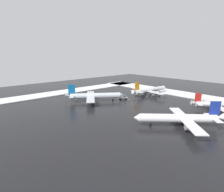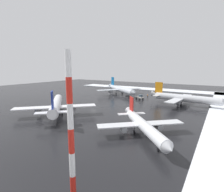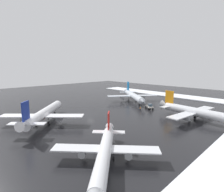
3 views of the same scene
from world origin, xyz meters
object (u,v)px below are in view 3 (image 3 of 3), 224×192
airplane_parked_portside (105,152)px  pushback_tug (150,106)px  airplane_parked_starboard (133,96)px  airplane_foreground_jet (198,112)px  airplane_distant_tail (44,113)px  ground_crew_by_nose_gear (140,108)px  ground_crew_mid_apron (161,105)px

airplane_parked_portside → pushback_tug: bearing=161.3°
airplane_parked_starboard → airplane_foreground_jet: (-10.59, -37.23, -0.14)m
airplane_foreground_jet → pushback_tug: (2.78, 21.59, -1.82)m
airplane_distant_tail → ground_crew_by_nose_gear: bearing=-64.5°
ground_crew_mid_apron → ground_crew_by_nose_gear: bearing=177.8°
airplane_foreground_jet → ground_crew_mid_apron: 23.37m
ground_crew_by_nose_gear → ground_crew_mid_apron: bearing=-50.1°
airplane_parked_starboard → airplane_distant_tail: size_ratio=1.11×
airplane_foreground_jet → pushback_tug: airplane_foreground_jet is taller
pushback_tug → airplane_parked_portside: bearing=-31.1°
airplane_distant_tail → airplane_parked_portside: airplane_distant_tail is taller
ground_crew_by_nose_gear → airplane_parked_starboard: bearing=7.9°
airplane_foreground_jet → airplane_parked_portside: (-41.16, 2.01, -0.53)m
airplane_parked_starboard → pushback_tug: (-7.80, -15.64, -1.96)m
airplane_parked_portside → airplane_distant_tail: bearing=-136.7°
airplane_parked_starboard → ground_crew_mid_apron: bearing=36.8°
ground_crew_by_nose_gear → ground_crew_mid_apron: 13.55m
airplane_parked_portside → pushback_tug: size_ratio=4.18×
airplane_parked_starboard → airplane_foreground_jet: airplane_parked_starboard is taller
airplane_foreground_jet → ground_crew_by_nose_gear: (-2.33, 22.84, -2.13)m
airplane_parked_starboard → airplane_distant_tail: (-49.47, -2.00, -0.05)m
airplane_distant_tail → pushback_tug: 43.88m
airplane_foreground_jet → ground_crew_mid_apron: size_ratio=18.48×
pushback_tug → ground_crew_by_nose_gear: bearing=-68.8°
airplane_parked_portside → airplane_foreground_jet: bearing=134.4°
pushback_tug → ground_crew_mid_apron: pushback_tug is taller
airplane_distant_tail → airplane_parked_starboard: bearing=-43.5°
airplane_distant_tail → ground_crew_mid_apron: size_ratio=15.04×
ground_crew_by_nose_gear → airplane_parked_portside: bearing=168.0°
airplane_distant_tail → airplane_parked_portside: 33.31m
airplane_parked_starboard → ground_crew_by_nose_gear: 19.47m
airplane_distant_tail → airplane_parked_portside: (-2.28, -33.22, -0.62)m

